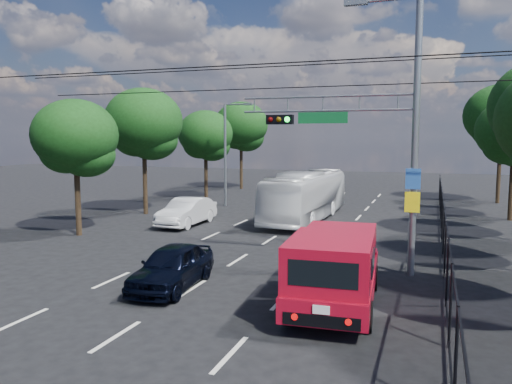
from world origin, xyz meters
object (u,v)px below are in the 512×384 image
at_px(signal_mast, 379,125).
at_px(navy_hatchback, 172,266).
at_px(white_van, 187,212).
at_px(white_bus, 306,196).
at_px(red_pickup, 335,266).

distance_m(signal_mast, navy_hatchback, 8.50).
bearing_deg(navy_hatchback, white_van, 111.01).
xyz_separation_m(navy_hatchback, white_bus, (0.84, 14.33, 0.71)).
relative_size(signal_mast, white_bus, 0.94).
bearing_deg(signal_mast, red_pickup, -99.49).
bearing_deg(white_van, white_bus, 36.03).
bearing_deg(red_pickup, white_bus, 107.08).
xyz_separation_m(red_pickup, white_van, (-10.10, 10.37, -0.44)).
bearing_deg(white_bus, red_pickup, -70.38).
bearing_deg(red_pickup, navy_hatchback, 179.37).
relative_size(white_bus, white_van, 2.25).
bearing_deg(white_bus, signal_mast, -61.15).
distance_m(navy_hatchback, white_bus, 14.38).
relative_size(red_pickup, white_van, 1.35).
height_order(red_pickup, white_van, red_pickup).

